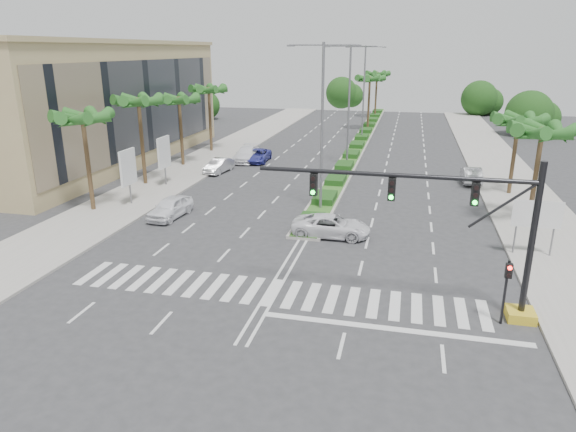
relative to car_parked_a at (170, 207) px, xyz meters
name	(u,v)px	position (x,y,z in m)	size (l,w,h in m)	color
ground	(272,292)	(10.20, -9.91, -0.74)	(160.00, 160.00, 0.00)	#333335
footpath_right	(522,201)	(25.40, 10.09, -0.67)	(6.00, 120.00, 0.15)	gray
footpath_left	(169,179)	(-5.00, 10.09, -0.67)	(6.00, 120.00, 0.15)	gray
median	(361,141)	(10.20, 35.09, -0.64)	(2.20, 75.00, 0.20)	gray
median_grass	(361,140)	(10.20, 35.09, -0.52)	(1.80, 75.00, 0.04)	#366121
building	(95,105)	(-15.80, 16.09, 5.26)	(12.00, 36.00, 12.00)	tan
signal_gantry	(476,243)	(19.47, -9.91, 2.72)	(12.60, 1.20, 7.20)	gold
pedestrian_signal	(507,282)	(20.80, -10.59, 1.30)	(0.28, 0.36, 3.00)	black
direction_sign	(537,216)	(23.70, -1.92, 1.71)	(2.70, 0.11, 3.40)	slate
billboard_near	(128,168)	(-4.30, 2.09, 2.22)	(0.18, 2.10, 4.35)	slate
billboard_far	(164,153)	(-4.30, 8.09, 2.22)	(0.18, 2.10, 4.35)	slate
palm_left_near	(83,121)	(-6.30, 0.09, 5.95)	(4.57, 4.68, 7.55)	brown
palm_left_mid	(139,104)	(-6.30, 8.09, 6.33)	(4.57, 4.68, 7.95)	brown
palm_left_far	(179,102)	(-6.30, 16.09, 5.75)	(4.57, 4.68, 7.35)	brown
palm_left_end	(209,92)	(-6.30, 24.09, 6.14)	(4.57, 4.68, 7.75)	brown
palm_right_near	(542,135)	(24.70, 4.09, 5.46)	(4.57, 4.68, 7.05)	brown
palm_right_far	(518,123)	(24.70, 12.09, 5.17)	(4.57, 4.68, 6.75)	brown
palm_median_a	(370,81)	(10.20, 45.09, 6.43)	(4.57, 4.68, 8.05)	brown
palm_median_b	(377,76)	(10.20, 60.09, 6.43)	(4.57, 4.68, 8.05)	brown
streetlight_near	(322,119)	(10.20, 4.09, 6.06)	(5.10, 0.25, 12.00)	slate
streetlight_mid	(349,99)	(10.20, 20.09, 6.06)	(5.10, 0.25, 12.00)	slate
streetlight_far	(364,88)	(10.20, 36.09, 6.06)	(5.10, 0.25, 12.00)	slate
car_parked_a	(170,207)	(0.00, 0.00, 0.00)	(1.76, 4.36, 1.49)	white
car_parked_b	(219,166)	(-1.60, 14.09, -0.06)	(1.44, 4.14, 1.36)	silver
car_parked_c	(258,156)	(0.66, 19.76, -0.07)	(2.24, 4.86, 1.35)	#32369B
car_parked_d	(247,154)	(-0.58, 19.79, 0.03)	(2.17, 5.34, 1.55)	white
car_crossing	(331,226)	(11.82, -1.22, -0.04)	(2.32, 5.03, 1.40)	white
car_right	(471,175)	(22.00, 15.54, -0.01)	(1.55, 4.44, 1.46)	#A9A9AD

